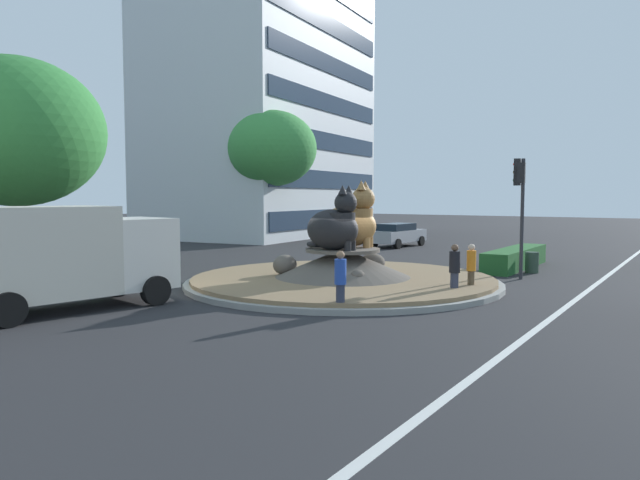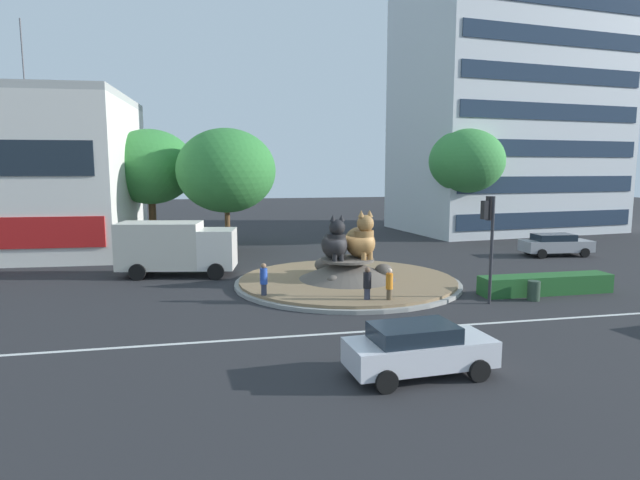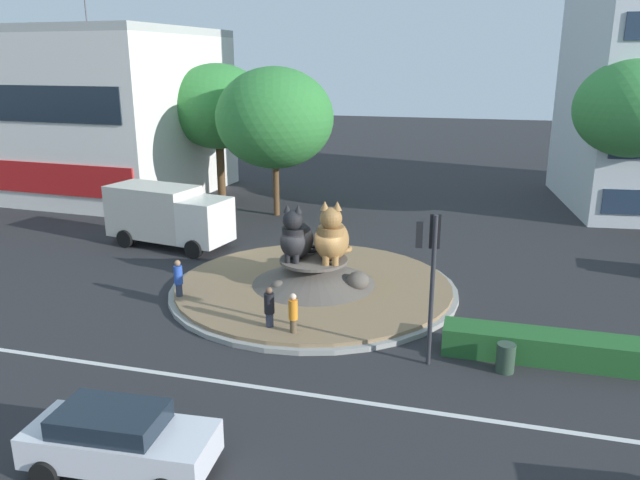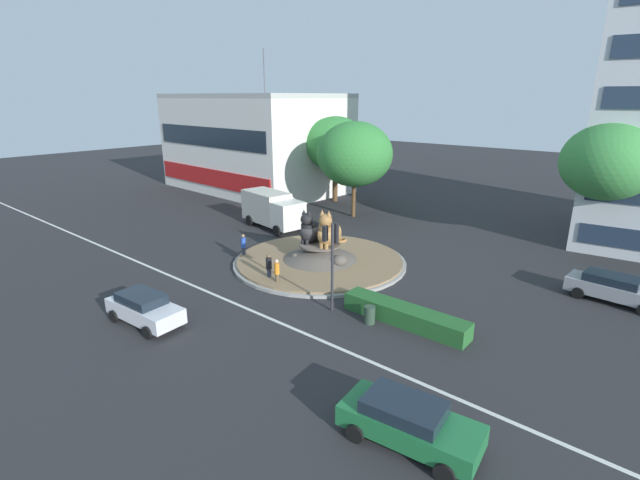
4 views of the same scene
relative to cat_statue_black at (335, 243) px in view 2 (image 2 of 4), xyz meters
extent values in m
plane|color=#28282B|center=(0.69, 0.10, -2.21)|extent=(160.00, 160.00, 0.00)
cube|color=silver|center=(0.69, -7.76, -2.21)|extent=(112.00, 0.20, 0.01)
cylinder|color=gray|center=(0.69, 0.10, -2.12)|extent=(11.63, 11.63, 0.18)
cylinder|color=#846B4C|center=(0.69, 0.10, -1.97)|extent=(11.17, 11.17, 0.13)
cone|color=#564F47|center=(0.69, 0.10, -1.38)|extent=(5.01, 5.01, 1.05)
cylinder|color=#564F47|center=(0.69, 0.10, -0.91)|extent=(2.76, 2.76, 0.12)
ellipsoid|color=#564F47|center=(2.57, -0.15, -1.53)|extent=(0.92, 0.98, 0.73)
ellipsoid|color=#564F47|center=(-0.15, 2.15, -1.52)|extent=(0.96, 0.88, 0.77)
ellipsoid|color=#564F47|center=(-0.40, -1.18, -1.67)|extent=(0.57, 0.48, 0.46)
ellipsoid|color=black|center=(-0.01, 0.11, -0.12)|extent=(1.32, 2.04, 1.46)
cylinder|color=black|center=(0.00, -0.29, 0.05)|extent=(0.97, 0.97, 0.91)
sphere|color=black|center=(0.00, -0.44, 0.84)|extent=(0.80, 0.80, 0.80)
torus|color=black|center=(0.30, 0.94, -0.70)|extent=(0.99, 0.99, 0.18)
cone|color=black|center=(0.22, -0.43, 1.31)|extent=(0.34, 0.34, 0.33)
cone|color=black|center=(-0.22, -0.44, 1.31)|extent=(0.34, 0.34, 0.33)
cylinder|color=black|center=(0.17, -0.62, -0.67)|extent=(0.26, 0.26, 0.37)
cylinder|color=black|center=(-0.16, -0.63, -0.67)|extent=(0.26, 0.26, 0.37)
ellipsoid|color=#9E703D|center=(1.39, 0.28, -0.06)|extent=(1.78, 2.41, 1.58)
cylinder|color=#9E703D|center=(1.48, -0.15, 0.12)|extent=(1.21, 1.21, 0.99)
sphere|color=#9E703D|center=(1.51, -0.31, 0.99)|extent=(0.87, 0.87, 0.87)
torus|color=#9E703D|center=(1.57, 1.22, -0.69)|extent=(0.92, 0.92, 0.20)
cone|color=#9E703D|center=(1.74, -0.26, 1.49)|extent=(0.42, 0.42, 0.36)
cone|color=#9E703D|center=(1.27, -0.35, 1.49)|extent=(0.42, 0.42, 0.36)
cylinder|color=#9E703D|center=(1.72, -0.47, -0.65)|extent=(0.28, 0.28, 0.40)
cylinder|color=#9E703D|center=(1.37, -0.53, -0.65)|extent=(0.28, 0.28, 0.40)
cylinder|color=#2D2D33|center=(5.85, -5.03, 0.17)|extent=(0.14, 0.14, 4.76)
cube|color=black|center=(5.82, -4.81, 2.03)|extent=(0.34, 0.27, 1.05)
sphere|color=red|center=(5.82, -4.73, 2.34)|extent=(0.18, 0.18, 0.18)
sphere|color=#392706|center=(5.82, -4.73, 2.03)|extent=(0.18, 0.18, 0.18)
sphere|color=black|center=(5.82, -4.73, 1.71)|extent=(0.18, 0.18, 0.18)
cube|color=black|center=(5.40, -5.08, 1.97)|extent=(0.23, 0.30, 0.80)
cylinder|color=#4C4C51|center=(-17.87, 13.07, 11.14)|extent=(0.10, 0.10, 4.50)
cube|color=silver|center=(21.86, 20.88, 10.05)|extent=(20.72, 14.41, 24.52)
cube|color=#233347|center=(22.55, 14.71, -0.68)|extent=(18.21, 2.13, 1.39)
cube|color=#233347|center=(22.55, 14.71, 2.38)|extent=(18.21, 2.13, 1.39)
cube|color=#233347|center=(22.55, 14.71, 5.45)|extent=(18.21, 2.13, 1.39)
cube|color=#233347|center=(22.55, 14.71, 8.51)|extent=(18.21, 2.13, 1.39)
cube|color=#233347|center=(22.55, 14.71, 11.58)|extent=(18.21, 2.13, 1.39)
cube|color=#233347|center=(22.55, 14.71, 14.64)|extent=(18.21, 2.13, 1.39)
cube|color=#235B28|center=(9.49, -3.82, -1.76)|extent=(6.59, 1.20, 0.90)
cylinder|color=brown|center=(-10.45, 15.89, -0.49)|extent=(0.55, 0.55, 3.45)
ellipsoid|color=#337F38|center=(-10.45, 15.89, 3.87)|extent=(6.58, 6.58, 5.59)
cylinder|color=brown|center=(-4.99, 11.74, -0.68)|extent=(0.37, 0.37, 3.06)
ellipsoid|color=#337F38|center=(-4.99, 11.74, 3.60)|extent=(6.88, 6.88, 5.85)
cylinder|color=brown|center=(14.42, 14.12, -0.15)|extent=(0.52, 0.52, 4.13)
ellipsoid|color=#3D8E42|center=(14.42, 14.12, 4.36)|extent=(6.10, 6.10, 5.19)
cylinder|color=#33384C|center=(-3.92, -2.63, -1.80)|extent=(0.25, 0.25, 0.82)
cylinder|color=#284CB2|center=(-3.92, -2.63, -1.04)|extent=(0.33, 0.33, 0.71)
sphere|color=#936B4C|center=(-3.92, -2.63, -0.56)|extent=(0.24, 0.24, 0.24)
cylinder|color=brown|center=(1.32, -4.58, -1.82)|extent=(0.23, 0.23, 0.79)
cylinder|color=orange|center=(1.32, -4.58, -1.08)|extent=(0.31, 0.31, 0.68)
sphere|color=beige|center=(1.32, -4.58, -0.63)|extent=(0.23, 0.23, 0.23)
cylinder|color=#33384C|center=(0.40, -4.35, -1.81)|extent=(0.26, 0.26, 0.81)
cylinder|color=black|center=(0.40, -4.35, -1.06)|extent=(0.35, 0.35, 0.70)
sphere|color=brown|center=(0.40, -4.35, -0.59)|extent=(0.23, 0.23, 0.23)
cube|color=silver|center=(-0.37, -12.07, -1.51)|extent=(4.38, 2.01, 0.76)
cube|color=#19232D|center=(-0.59, -12.09, -0.90)|extent=(2.49, 1.67, 0.46)
cylinder|color=black|center=(0.97, -11.12, -1.89)|extent=(0.65, 0.26, 0.64)
cylinder|color=black|center=(1.09, -12.83, -1.89)|extent=(0.65, 0.26, 0.64)
cylinder|color=black|center=(-1.84, -11.32, -1.89)|extent=(0.65, 0.26, 0.64)
cylinder|color=black|center=(-1.72, -13.02, -1.89)|extent=(0.65, 0.26, 0.64)
cube|color=#99999E|center=(17.01, 5.78, -1.52)|extent=(4.82, 2.02, 0.75)
cube|color=#19232D|center=(16.78, 5.80, -0.92)|extent=(2.74, 1.68, 0.45)
cylinder|color=black|center=(18.63, 6.54, -1.89)|extent=(0.65, 0.26, 0.64)
cylinder|color=black|center=(18.51, 4.83, -1.89)|extent=(0.65, 0.26, 0.64)
cylinder|color=black|center=(15.52, 6.74, -1.89)|extent=(0.65, 0.26, 0.64)
cylinder|color=black|center=(15.40, 5.03, -1.89)|extent=(0.65, 0.26, 0.64)
cube|color=silver|center=(-5.82, 3.82, -0.68)|extent=(2.28, 2.64, 2.16)
cube|color=beige|center=(-8.95, 4.37, -0.48)|extent=(4.78, 3.07, 2.56)
cylinder|color=black|center=(-5.56, 4.97, -1.76)|extent=(0.94, 0.45, 0.90)
cylinder|color=black|center=(-5.96, 2.66, -1.76)|extent=(0.94, 0.45, 0.90)
cylinder|color=black|center=(-9.68, 5.69, -1.76)|extent=(0.94, 0.45, 0.90)
cylinder|color=black|center=(-10.08, 3.38, -1.76)|extent=(0.94, 0.45, 0.90)
cylinder|color=#2D4233|center=(8.13, -4.90, -1.76)|extent=(0.56, 0.56, 0.90)
camera|label=1|loc=(-18.00, -11.27, 1.08)|focal=33.30mm
camera|label=2|loc=(-6.22, -25.78, 3.76)|focal=29.56mm
camera|label=3|loc=(7.17, -22.46, 6.85)|focal=34.42mm
camera|label=4|loc=(19.42, -22.16, 8.61)|focal=25.62mm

